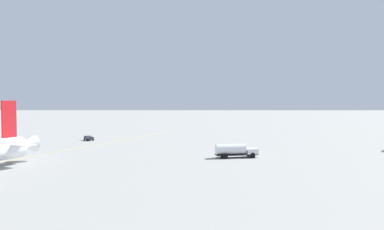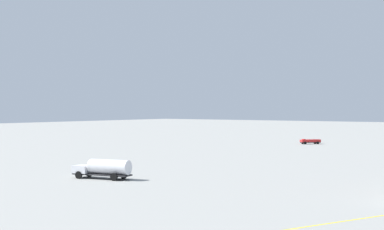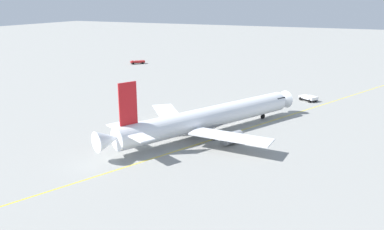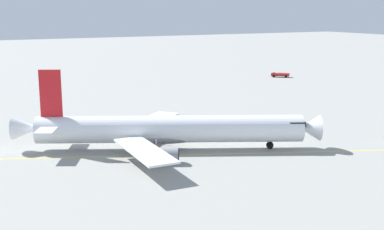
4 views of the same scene
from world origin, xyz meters
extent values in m
cube|color=#232326|center=(30.17, -54.09, 0.65)|extent=(4.01, 9.18, 0.20)
cube|color=silver|center=(30.82, -57.28, 1.30)|extent=(3.12, 2.89, 1.10)
cube|color=black|center=(31.03, -58.35, 1.47)|extent=(2.23, 0.53, 0.62)
cylinder|color=silver|center=(29.91, -52.82, 1.81)|extent=(3.33, 6.60, 2.12)
cylinder|color=black|center=(32.11, -56.88, 0.55)|extent=(0.49, 1.13, 1.10)
cylinder|color=black|center=(29.47, -57.41, 0.55)|extent=(0.49, 1.13, 1.10)
cylinder|color=black|center=(30.93, -51.03, 0.55)|extent=(0.49, 1.13, 1.10)
cylinder|color=black|center=(28.29, -51.56, 0.55)|extent=(0.49, 1.13, 1.10)
cube|color=#232326|center=(-60.09, -61.05, 0.48)|extent=(5.18, 4.96, 0.20)
cube|color=red|center=(-58.65, -62.38, 0.91)|extent=(2.50, 2.51, 0.65)
cube|color=black|center=(-58.11, -62.88, 1.00)|extent=(1.12, 1.21, 0.36)
cube|color=red|center=(-60.78, -60.42, 0.93)|extent=(3.99, 3.89, 0.70)
cube|color=red|center=(-58.65, -62.38, 1.33)|extent=(1.33, 1.37, 0.16)
cylinder|color=black|center=(-58.02, -61.70, 0.38)|extent=(0.75, 0.72, 0.76)
cylinder|color=black|center=(-59.29, -63.07, 0.38)|extent=(0.75, 0.72, 0.76)
cylinder|color=black|center=(-60.77, -59.15, 0.38)|extent=(0.75, 0.72, 0.76)
cylinder|color=black|center=(-62.04, -60.53, 0.38)|extent=(0.75, 0.72, 0.76)
camera|label=1|loc=(-54.08, -45.19, 13.13)|focal=37.56mm
camera|label=2|loc=(90.85, 4.87, 10.53)|focal=53.83mm
camera|label=3|loc=(72.10, 25.13, 24.75)|focal=37.21mm
camera|label=4|loc=(36.60, 63.58, 20.77)|focal=47.07mm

